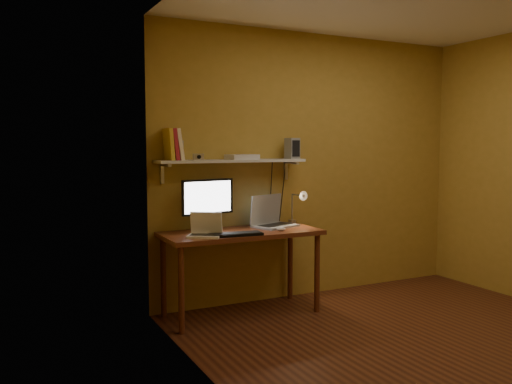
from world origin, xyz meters
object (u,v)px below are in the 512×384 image
monitor (208,202)px  netbook (205,230)px  mouse (281,229)px  speaker_right (292,148)px  keyboard (236,234)px  router (242,157)px  desk (241,241)px  shelf_camera (198,157)px  wall_shelf (232,161)px  laptop (271,218)px  speaker_left (176,150)px  desk_lamp (298,203)px

monitor → netbook: (-0.13, -0.27, -0.20)m
mouse → speaker_right: (0.30, 0.33, 0.71)m
keyboard → router: router is taller
desk → shelf_camera: shelf_camera is taller
wall_shelf → monitor: wall_shelf is taller
laptop → keyboard: (-0.51, -0.33, -0.06)m
netbook → keyboard: bearing=15.7°
laptop → shelf_camera: shelf_camera is taller
netbook → mouse: (0.71, -0.02, -0.04)m
keyboard → speaker_left: speaker_left is taller
router → desk_lamp: bearing=-6.2°
netbook → speaker_left: 0.74m
keyboard → speaker_left: 0.89m
monitor → mouse: monitor is taller
keyboard → desk_lamp: desk_lamp is taller
monitor → router: bearing=-3.5°
wall_shelf → speaker_right: size_ratio=7.12×
mouse → keyboard: bearing=-168.8°
speaker_left → netbook: bearing=-80.0°
desk → laptop: bearing=19.3°
wall_shelf → shelf_camera: 0.35m
monitor → desk_lamp: (0.91, -0.03, -0.05)m
keyboard → desk_lamp: bearing=28.9°
monitor → shelf_camera: (-0.09, -0.01, 0.40)m
desk_lamp → monitor: bearing=178.4°
speaker_right → router: speaker_right is taller
keyboard → speaker_right: 1.11m
router → netbook: bearing=-147.4°
wall_shelf → router: bearing=-4.0°
laptop → speaker_right: speaker_right is taller
desk → keyboard: size_ratio=3.18×
keyboard → speaker_right: speaker_right is taller
desk_lamp → shelf_camera: bearing=179.3°
netbook → desk_lamp: size_ratio=0.87×
wall_shelf → monitor: (-0.25, -0.04, -0.35)m
desk → speaker_right: 1.04m
wall_shelf → desk_lamp: 0.77m
laptop → shelf_camera: bearing=160.2°
wall_shelf → mouse: bearing=-46.1°
monitor → keyboard: (0.11, -0.35, -0.25)m
speaker_left → shelf_camera: size_ratio=1.76×
netbook → desk: bearing=50.9°
monitor → speaker_left: size_ratio=2.97×
keyboard → speaker_right: bearing=33.5°
desk_lamp → wall_shelf: bearing=174.1°
desk_lamp → router: 0.72m
desk_lamp → laptop: bearing=179.6°
desk → desk_lamp: bearing=10.8°
keyboard → laptop: bearing=39.7°
speaker_left → shelf_camera: (0.19, -0.05, -0.06)m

